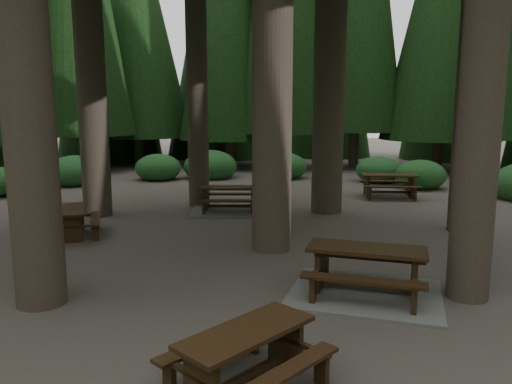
{
  "coord_description": "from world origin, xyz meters",
  "views": [
    {
      "loc": [
        0.85,
        -10.35,
        3.06
      ],
      "look_at": [
        0.43,
        1.12,
        1.1
      ],
      "focal_mm": 35.0,
      "sensor_mm": 36.0,
      "label": 1
    }
  ],
  "objects_px": {
    "picnic_table_d": "(389,182)",
    "picnic_table_c": "(229,203)",
    "picnic_table_b": "(72,218)",
    "picnic_table_e": "(247,350)",
    "picnic_table_a": "(366,279)"
  },
  "relations": [
    {
      "from": "picnic_table_a",
      "to": "picnic_table_b",
      "type": "relative_size",
      "value": 1.51
    },
    {
      "from": "picnic_table_a",
      "to": "picnic_table_b",
      "type": "xyz_separation_m",
      "value": [
        -6.33,
        3.6,
        0.17
      ]
    },
    {
      "from": "picnic_table_d",
      "to": "picnic_table_a",
      "type": "bearing_deg",
      "value": -102.3
    },
    {
      "from": "picnic_table_b",
      "to": "picnic_table_c",
      "type": "bearing_deg",
      "value": -68.78
    },
    {
      "from": "picnic_table_c",
      "to": "picnic_table_d",
      "type": "relative_size",
      "value": 1.19
    },
    {
      "from": "picnic_table_e",
      "to": "picnic_table_a",
      "type": "bearing_deg",
      "value": 9.45
    },
    {
      "from": "picnic_table_d",
      "to": "picnic_table_e",
      "type": "bearing_deg",
      "value": -106.86
    },
    {
      "from": "picnic_table_e",
      "to": "picnic_table_d",
      "type": "bearing_deg",
      "value": 22.39
    },
    {
      "from": "picnic_table_b",
      "to": "picnic_table_e",
      "type": "relative_size",
      "value": 0.92
    },
    {
      "from": "picnic_table_b",
      "to": "picnic_table_d",
      "type": "relative_size",
      "value": 1.0
    },
    {
      "from": "picnic_table_a",
      "to": "picnic_table_b",
      "type": "bearing_deg",
      "value": 165.26
    },
    {
      "from": "picnic_table_c",
      "to": "picnic_table_a",
      "type": "bearing_deg",
      "value": -68.21
    },
    {
      "from": "picnic_table_d",
      "to": "picnic_table_c",
      "type": "bearing_deg",
      "value": -151.5
    },
    {
      "from": "picnic_table_c",
      "to": "picnic_table_e",
      "type": "bearing_deg",
      "value": -85.23
    },
    {
      "from": "picnic_table_b",
      "to": "picnic_table_e",
      "type": "xyz_separation_m",
      "value": [
        4.54,
        -6.43,
        0.01
      ]
    }
  ]
}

